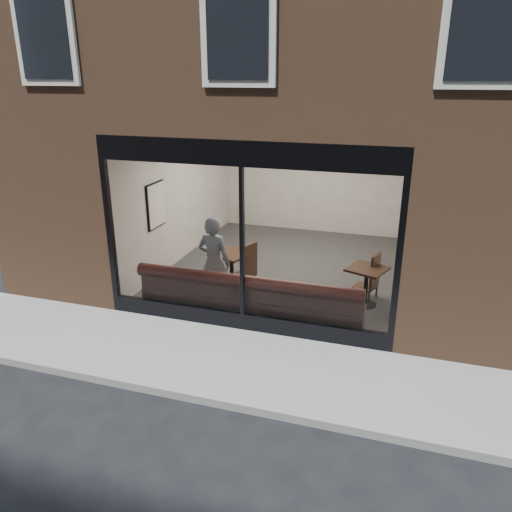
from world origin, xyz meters
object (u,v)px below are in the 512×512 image
(cafe_chair_left, at_px, (243,275))
(cafe_chair_right, at_px, (364,287))
(person, at_px, (214,262))
(cafe_table_left, at_px, (231,254))
(banquette, at_px, (250,307))
(cafe_table_right, at_px, (367,269))

(cafe_chair_left, height_order, cafe_chair_right, same)
(person, height_order, cafe_chair_right, person)
(cafe_table_left, bearing_deg, banquette, -56.86)
(cafe_table_left, height_order, cafe_chair_right, cafe_table_left)
(banquette, xyz_separation_m, cafe_table_right, (1.90, 1.16, 0.52))
(cafe_chair_left, distance_m, cafe_chair_right, 2.45)
(person, bearing_deg, banquette, 164.48)
(cafe_chair_left, bearing_deg, banquette, 133.48)
(banquette, relative_size, cafe_table_right, 6.14)
(cafe_table_left, height_order, cafe_table_right, cafe_table_left)
(person, bearing_deg, cafe_table_right, -156.18)
(banquette, relative_size, cafe_chair_right, 10.36)
(cafe_chair_left, bearing_deg, cafe_chair_right, -157.26)
(banquette, height_order, cafe_table_left, cafe_table_left)
(cafe_table_right, bearing_deg, person, -162.71)
(banquette, bearing_deg, cafe_chair_right, 38.65)
(banquette, xyz_separation_m, cafe_chair_right, (1.85, 1.48, 0.01))
(person, relative_size, cafe_table_left, 2.50)
(cafe_table_right, bearing_deg, cafe_chair_right, 98.39)
(banquette, height_order, cafe_chair_left, banquette)
(person, xyz_separation_m, cafe_chair_right, (2.65, 1.16, -0.63))
(banquette, bearing_deg, cafe_table_right, 31.49)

